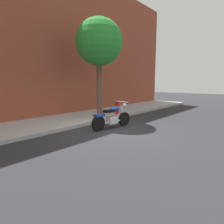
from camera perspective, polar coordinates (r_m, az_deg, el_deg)
ground_plane at (r=7.90m, az=0.14°, el=-5.57°), size 60.00×60.00×0.00m
sidewalk at (r=10.03m, az=-13.22°, el=-2.36°), size 24.04×2.96×0.14m
building_facade at (r=11.52m, az=-19.51°, el=19.63°), size 24.04×0.50×8.47m
motorcycle at (r=8.37m, az=-0.03°, el=-1.63°), size 2.09×0.72×1.10m
street_tree at (r=10.49m, az=-3.76°, el=19.31°), size 2.36×2.36×5.12m
fire_hydrant at (r=11.31m, az=1.51°, el=1.08°), size 0.20×0.20×0.91m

